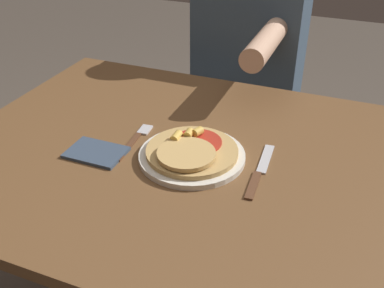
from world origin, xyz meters
TOP-DOWN VIEW (x-y plane):
  - dining_table at (0.00, 0.00)m, footprint 1.11×0.88m
  - plate at (0.04, -0.02)m, footprint 0.25×0.25m
  - pizza at (0.04, -0.02)m, footprint 0.22×0.22m
  - fork at (-0.12, 0.00)m, footprint 0.03×0.18m
  - knife at (0.20, -0.01)m, footprint 0.03×0.22m
  - napkin at (-0.18, -0.09)m, footprint 0.14×0.10m
  - person_diner at (-0.02, 0.67)m, footprint 0.37×0.52m

SIDE VIEW (x-z plane):
  - dining_table at x=0.00m, z-range 0.27..1.03m
  - person_diner at x=-0.02m, z-range 0.11..1.33m
  - fork at x=-0.12m, z-range 0.77..0.77m
  - knife at x=0.20m, z-range 0.77..0.77m
  - napkin at x=-0.18m, z-range 0.77..0.78m
  - plate at x=0.04m, z-range 0.77..0.78m
  - pizza at x=0.04m, z-range 0.77..0.81m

